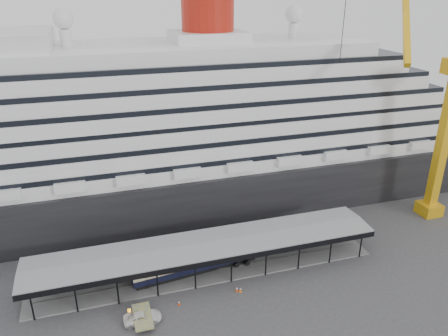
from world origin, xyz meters
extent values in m
plane|color=#39393C|center=(0.00, 0.00, 0.00)|extent=(200.00, 200.00, 0.00)
cube|color=black|center=(0.00, 32.00, 5.00)|extent=(130.00, 30.00, 10.00)
cylinder|color=#A3190D|center=(8.00, 32.00, 37.40)|extent=(10.00, 10.00, 9.00)
sphere|color=silver|center=(-18.00, 32.00, 37.70)|extent=(3.60, 3.60, 3.60)
sphere|color=silver|center=(26.00, 32.00, 37.70)|extent=(3.60, 3.60, 3.60)
cube|color=slate|center=(0.00, 5.00, 0.12)|extent=(56.00, 8.00, 0.24)
cube|color=slate|center=(0.00, 4.28, 0.28)|extent=(54.00, 0.08, 0.10)
cube|color=slate|center=(0.00, 5.72, 0.28)|extent=(54.00, 0.08, 0.10)
cube|color=black|center=(0.00, 0.50, 4.45)|extent=(56.00, 0.18, 0.90)
cube|color=black|center=(0.00, 9.50, 4.45)|extent=(56.00, 0.18, 0.90)
cube|color=slate|center=(0.00, 5.00, 5.18)|extent=(56.00, 9.00, 0.24)
cube|color=gold|center=(48.00, 10.00, 1.20)|extent=(4.00, 4.00, 2.40)
cube|color=gold|center=(48.00, 10.00, 15.40)|extent=(1.80, 1.80, 26.00)
cube|color=gold|center=(39.13, 15.12, 39.20)|extent=(11.42, 18.78, 16.80)
cylinder|color=black|center=(30.26, 20.24, 23.60)|extent=(0.12, 0.12, 47.21)
imported|color=white|center=(-11.57, -3.87, 0.73)|extent=(5.25, 2.44, 1.45)
cube|color=black|center=(-1.70, 5.00, 0.58)|extent=(20.28, 4.62, 0.67)
cube|color=black|center=(-1.70, 5.00, 1.44)|extent=(21.28, 5.11, 1.06)
cube|color=beige|center=(-1.70, 5.00, 2.59)|extent=(21.29, 5.15, 1.25)
cube|color=black|center=(-1.70, 5.00, 3.41)|extent=(21.28, 5.11, 0.38)
cube|color=#DE3F0C|center=(-6.07, -1.96, 0.01)|extent=(0.45, 0.45, 0.03)
cone|color=#DE3F0C|center=(-6.07, -1.96, 0.36)|extent=(0.38, 0.38, 0.68)
cylinder|color=white|center=(-6.07, -1.96, 0.43)|extent=(0.22, 0.22, 0.13)
cube|color=orange|center=(3.46, -1.84, 0.02)|extent=(0.47, 0.47, 0.03)
cone|color=orange|center=(3.46, -1.84, 0.41)|extent=(0.40, 0.40, 0.78)
cylinder|color=white|center=(3.46, -1.84, 0.49)|extent=(0.25, 0.25, 0.15)
cube|color=#D93D0C|center=(2.98, -1.54, 0.02)|extent=(0.47, 0.47, 0.03)
cone|color=#D93D0C|center=(2.98, -1.54, 0.41)|extent=(0.40, 0.40, 0.78)
cylinder|color=white|center=(2.98, -1.54, 0.49)|extent=(0.25, 0.25, 0.15)
camera|label=1|loc=(-14.75, -52.53, 43.29)|focal=35.00mm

